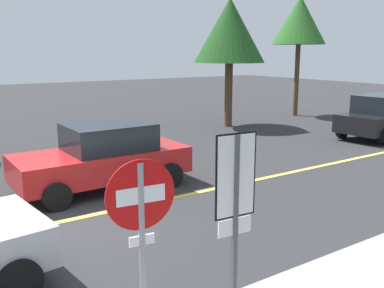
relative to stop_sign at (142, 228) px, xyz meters
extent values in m
plane|color=#2D2D30|center=(0.26, 4.55, -1.60)|extent=(80.00, 80.00, 0.00)
cube|color=#E0D14C|center=(3.26, 4.55, -1.59)|extent=(28.00, 0.16, 0.01)
cylinder|color=gray|center=(0.00, 0.00, -0.45)|extent=(0.07, 0.07, 2.30)
cylinder|color=red|center=(0.00, 0.00, 0.36)|extent=(0.76, 0.10, 0.76)
cube|color=white|center=(0.00, 0.00, 0.36)|extent=(0.53, 0.09, 0.18)
cube|color=white|center=(0.00, 0.00, -0.14)|extent=(0.28, 0.05, 0.11)
cube|color=#4C4C51|center=(1.12, -0.17, -0.35)|extent=(0.06, 0.06, 2.50)
cube|color=white|center=(1.12, -0.17, 0.43)|extent=(0.50, 0.07, 0.95)
cube|color=black|center=(1.12, -0.17, 0.43)|extent=(0.54, 0.06, 0.99)
cube|color=white|center=(1.12, -0.17, -0.19)|extent=(0.45, 0.06, 0.20)
cube|color=black|center=(13.91, 6.22, -0.24)|extent=(2.27, 1.74, 0.69)
cylinder|color=black|center=(15.60, 7.25, -1.28)|extent=(0.65, 0.27, 0.64)
cylinder|color=black|center=(12.55, 7.02, -1.28)|extent=(0.65, 0.27, 0.64)
cube|color=red|center=(2.04, 6.20, -0.95)|extent=(4.28, 1.91, 0.66)
cube|color=black|center=(2.26, 6.20, -0.29)|extent=(2.07, 1.66, 0.66)
cylinder|color=black|center=(0.61, 5.25, -1.28)|extent=(0.64, 0.23, 0.64)
cylinder|color=black|center=(0.58, 7.10, -1.28)|extent=(0.64, 0.23, 0.64)
cylinder|color=black|center=(3.50, 5.29, -1.28)|extent=(0.64, 0.23, 0.64)
cylinder|color=black|center=(3.48, 7.14, -1.28)|extent=(0.64, 0.23, 0.64)
cylinder|color=black|center=(-0.89, 2.00, -1.28)|extent=(0.66, 0.29, 0.64)
cylinder|color=#513823|center=(10.45, 11.71, -0.15)|extent=(0.35, 0.35, 2.90)
cone|color=#1E4C1C|center=(10.45, 11.71, 2.71)|extent=(3.16, 3.16, 2.81)
cylinder|color=#513823|center=(15.62, 12.43, 0.28)|extent=(0.25, 0.25, 3.75)
cone|color=#286023|center=(15.62, 12.43, 3.38)|extent=(2.76, 2.76, 2.45)
camera|label=1|loc=(-1.92, -3.83, 1.81)|focal=40.61mm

